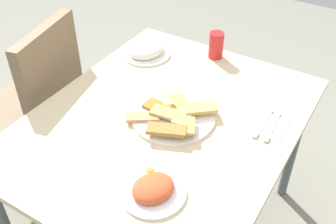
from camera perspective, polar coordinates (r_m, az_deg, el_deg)
dining_table at (r=1.55m, az=-0.48°, el=-2.92°), size 1.16×0.93×0.70m
dining_chair at (r=1.98m, az=-18.07°, el=1.33°), size 0.50×0.50×0.92m
pide_platter at (r=1.50m, az=0.75°, el=-0.48°), size 0.32×0.32×0.05m
salad_plate_greens at (r=1.88m, az=-3.10°, el=8.76°), size 0.22×0.22×0.07m
salad_plate_rice at (r=1.24m, az=-2.12°, el=-10.88°), size 0.20×0.20×0.05m
soda_can at (r=1.85m, az=6.84°, el=9.41°), size 0.07×0.07×0.12m
paper_napkin at (r=1.52m, az=13.97°, el=-1.87°), size 0.14×0.14×0.00m
fork at (r=1.51m, az=14.62°, el=-1.98°), size 0.18×0.03×0.00m
spoon at (r=1.52m, az=13.36°, el=-1.53°), size 0.18×0.02×0.00m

